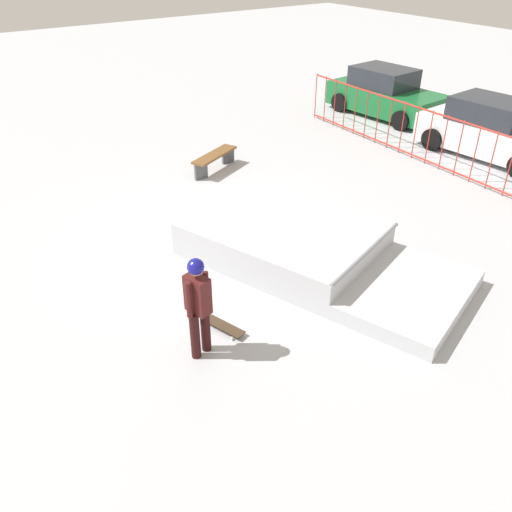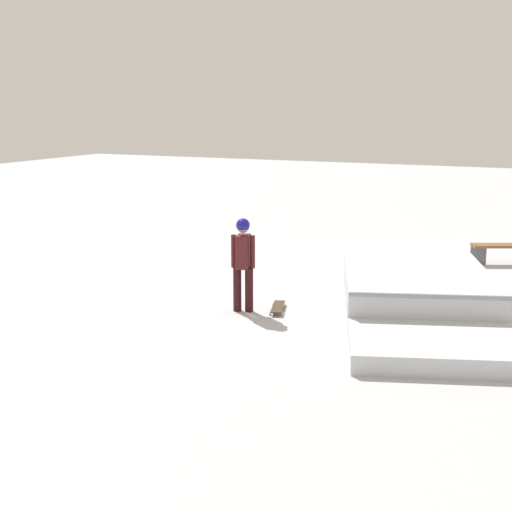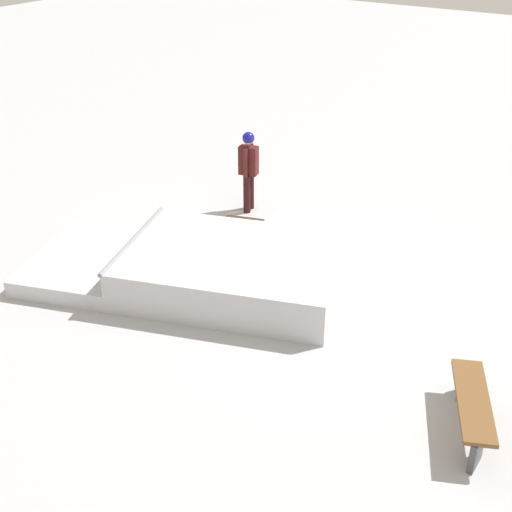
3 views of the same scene
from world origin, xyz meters
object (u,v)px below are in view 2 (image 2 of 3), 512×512
skate_ramp (419,297)px  skateboard (278,307)px  skater (243,258)px  park_bench (506,249)px

skate_ramp → skateboard: skate_ramp is taller
skater → skateboard: 1.13m
skater → skateboard: skater is taller
skater → skate_ramp: bearing=97.2°
skater → park_bench: bearing=133.1°
skater → skateboard: (-0.28, 0.57, -0.93)m
skater → park_bench: 7.30m
skateboard → skate_ramp: bearing=92.3°
skateboard → park_bench: park_bench is taller
skate_ramp → skater: bearing=-87.8°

